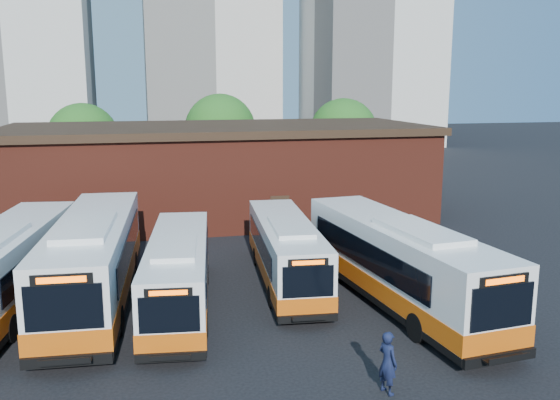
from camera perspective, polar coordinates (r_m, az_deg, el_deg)
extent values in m
plane|color=black|center=(23.43, 0.63, -11.86)|extent=(220.00, 220.00, 0.00)
cube|color=white|center=(26.87, -24.79, -5.76)|extent=(4.27, 12.56, 2.93)
cube|color=#CE540D|center=(27.11, -24.64, -7.48)|extent=(4.33, 12.62, 0.72)
cube|color=black|center=(27.27, -24.56, -8.50)|extent=(4.31, 12.61, 0.26)
cube|color=black|center=(26.76, -21.84, -4.97)|extent=(1.36, 9.53, 1.08)
cylinder|color=black|center=(23.79, -24.57, -11.20)|extent=(0.47, 1.06, 1.03)
cylinder|color=black|center=(30.59, -24.68, -6.34)|extent=(0.47, 1.06, 1.03)
cylinder|color=black|center=(29.88, -20.37, -6.41)|extent=(0.47, 1.06, 1.03)
cube|color=white|center=(26.33, -17.47, -5.25)|extent=(3.66, 13.42, 3.15)
cube|color=#CE540D|center=(26.59, -17.36, -7.14)|extent=(3.72, 13.48, 0.77)
cube|color=black|center=(26.77, -17.29, -8.27)|extent=(3.71, 13.46, 0.28)
cube|color=black|center=(19.99, -20.10, -9.69)|extent=(2.40, 0.22, 1.49)
cube|color=black|center=(19.68, -20.28, -7.19)|extent=(1.88, 0.19, 0.35)
cube|color=#FF5905|center=(19.65, -20.30, -7.23)|extent=(1.49, 0.12, 0.20)
cube|color=black|center=(20.60, -19.80, -14.37)|extent=(2.82, 0.33, 0.35)
cube|color=black|center=(20.33, -19.95, -14.39)|extent=(1.63, 0.52, 0.07)
cube|color=black|center=(20.12, -20.07, -14.43)|extent=(1.60, 0.15, 0.20)
cube|color=black|center=(26.92, -20.42, -4.42)|extent=(0.72, 10.33, 1.16)
cube|color=black|center=(26.51, -14.30, -4.29)|extent=(0.72, 10.33, 1.16)
cube|color=white|center=(24.33, -18.22, -2.51)|extent=(2.21, 4.76, 0.24)
cylinder|color=black|center=(23.51, -21.66, -11.14)|extent=(0.42, 1.13, 1.11)
cylinder|color=black|center=(23.09, -15.34, -11.13)|extent=(0.42, 1.13, 1.11)
cylinder|color=black|center=(30.28, -18.83, -6.01)|extent=(0.42, 1.13, 1.11)
cylinder|color=black|center=(29.96, -13.98, -5.92)|extent=(0.42, 1.13, 1.11)
cube|color=white|center=(24.89, -9.74, -6.69)|extent=(3.54, 11.03, 2.57)
cube|color=#CE540D|center=(25.13, -9.69, -8.31)|extent=(3.59, 11.08, 0.63)
cube|color=black|center=(25.28, -9.65, -9.28)|extent=(3.58, 11.07, 0.23)
cube|color=black|center=(19.69, -10.61, -10.79)|extent=(1.95, 0.28, 1.22)
cube|color=black|center=(19.42, -10.69, -8.75)|extent=(1.53, 0.23, 0.29)
cube|color=#FF5905|center=(19.39, -10.70, -8.78)|extent=(1.21, 0.16, 0.16)
cube|color=black|center=(20.22, -10.48, -14.66)|extent=(2.30, 0.39, 0.29)
cube|color=black|center=(19.99, -10.53, -14.68)|extent=(1.34, 0.49, 0.05)
cube|color=black|center=(19.82, -10.56, -14.72)|extent=(1.30, 0.19, 0.16)
cube|color=black|center=(25.26, -12.39, -5.94)|extent=(1.02, 8.40, 0.95)
cube|color=black|center=(25.12, -7.03, -5.86)|extent=(1.02, 8.40, 0.95)
cube|color=white|center=(23.21, -10.03, -4.46)|extent=(1.99, 3.95, 0.20)
cylinder|color=black|center=(22.51, -12.77, -11.88)|extent=(0.39, 0.93, 0.90)
cylinder|color=black|center=(22.37, -7.34, -11.84)|extent=(0.39, 0.93, 0.90)
cylinder|color=black|center=(28.07, -11.49, -7.18)|extent=(0.39, 0.93, 0.90)
cylinder|color=black|center=(27.96, -7.20, -7.12)|extent=(0.39, 0.93, 0.90)
cube|color=white|center=(27.64, 0.54, -4.74)|extent=(3.20, 11.01, 2.58)
cube|color=#CE540D|center=(27.85, 0.54, -6.22)|extent=(3.25, 11.05, 0.63)
cube|color=black|center=(27.99, 0.53, -7.10)|extent=(3.24, 11.04, 0.23)
cube|color=black|center=(22.44, 2.72, -7.85)|extent=(1.96, 0.22, 1.22)
cube|color=black|center=(22.20, 2.74, -6.03)|extent=(1.54, 0.18, 0.29)
cube|color=#FF5905|center=(22.17, 2.76, -6.05)|extent=(1.22, 0.12, 0.16)
cube|color=black|center=(22.89, 2.71, -11.33)|extent=(2.31, 0.32, 0.29)
cube|color=black|center=(22.67, 2.82, -11.31)|extent=(1.34, 0.45, 0.05)
cube|color=black|center=(22.50, 2.90, -11.32)|extent=(1.31, 0.15, 0.16)
cube|color=black|center=(27.77, -1.98, -4.14)|extent=(0.75, 8.44, 0.95)
cube|color=black|center=(28.12, 2.80, -3.95)|extent=(0.75, 8.44, 0.95)
cube|color=white|center=(25.99, 1.01, -2.61)|extent=(1.88, 3.92, 0.20)
cylinder|color=black|center=(24.96, -0.76, -9.28)|extent=(0.36, 0.93, 0.90)
cylinder|color=black|center=(25.30, 3.99, -9.02)|extent=(0.36, 0.93, 0.90)
cylinder|color=black|center=(30.58, -2.25, -5.44)|extent=(0.36, 0.93, 0.90)
cylinder|color=black|center=(30.87, 1.62, -5.28)|extent=(0.36, 0.93, 0.90)
cube|color=white|center=(25.41, 11.31, -5.67)|extent=(3.98, 13.08, 3.06)
cube|color=#CE540D|center=(25.67, 11.24, -7.57)|extent=(4.04, 13.14, 0.75)
cube|color=black|center=(25.85, 11.19, -8.70)|extent=(4.02, 13.12, 0.27)
cube|color=black|center=(20.29, 20.60, -9.61)|extent=(2.32, 0.29, 1.45)
cube|color=black|center=(19.99, 20.80, -7.23)|extent=(1.82, 0.24, 0.34)
cube|color=#FF5905|center=(19.97, 20.87, -7.26)|extent=(1.44, 0.16, 0.19)
cube|color=black|center=(20.89, 20.39, -14.09)|extent=(2.74, 0.42, 0.34)
cube|color=black|center=(20.67, 20.86, -14.07)|extent=(1.59, 0.56, 0.06)
cube|color=black|center=(20.51, 21.22, -14.07)|extent=(1.55, 0.19, 0.19)
cube|color=black|center=(25.04, 8.07, -5.11)|extent=(1.03, 10.00, 1.13)
cube|color=black|center=(26.38, 13.50, -4.48)|extent=(1.03, 10.00, 1.13)
cube|color=white|center=(23.66, 13.40, -2.90)|extent=(2.29, 4.67, 0.24)
cylinder|color=black|center=(22.32, 13.12, -11.86)|extent=(0.45, 1.10, 1.07)
cylinder|color=black|center=(23.65, 18.33, -10.81)|extent=(0.45, 1.10, 1.07)
cylinder|color=black|center=(28.18, 5.50, -6.75)|extent=(0.45, 1.10, 1.07)
cylinder|color=black|center=(29.24, 9.96, -6.20)|extent=(0.45, 1.10, 1.07)
imported|color=#121833|center=(18.57, 10.32, -15.13)|extent=(0.69, 0.83, 1.95)
cube|color=maroon|center=(41.74, -5.93, 2.53)|extent=(28.00, 12.00, 6.00)
cube|color=black|center=(41.40, -6.01, 6.84)|extent=(28.60, 12.60, 0.50)
cube|color=black|center=(36.74, -0.02, -1.43)|extent=(1.20, 0.08, 2.40)
cylinder|color=#382314|center=(53.75, -18.20, 2.14)|extent=(0.36, 0.36, 2.70)
sphere|color=#1F5217|center=(53.37, -18.41, 5.64)|extent=(6.00, 6.00, 6.00)
cylinder|color=#382314|center=(55.95, -5.70, 3.10)|extent=(0.36, 0.36, 2.95)
sphere|color=#1F5217|center=(55.58, -5.77, 6.79)|extent=(6.56, 6.56, 6.56)
cylinder|color=#382314|center=(55.58, 6.04, 2.96)|extent=(0.36, 0.36, 2.81)
sphere|color=#1F5217|center=(55.21, 6.12, 6.49)|extent=(6.24, 6.24, 6.24)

